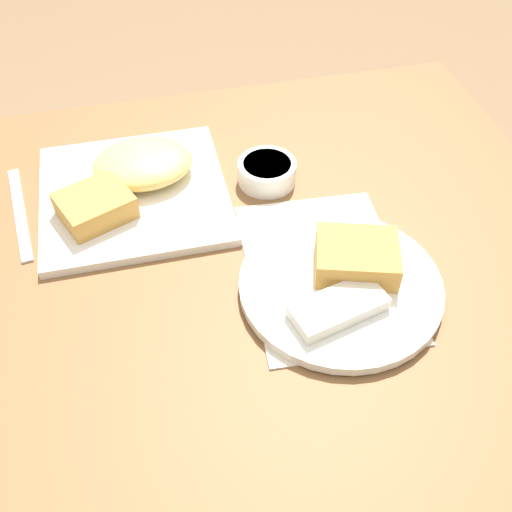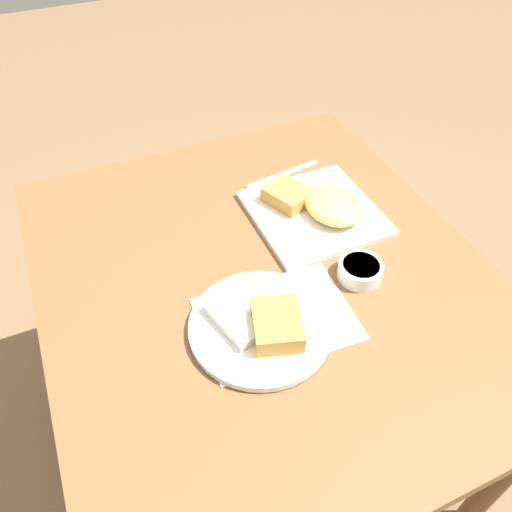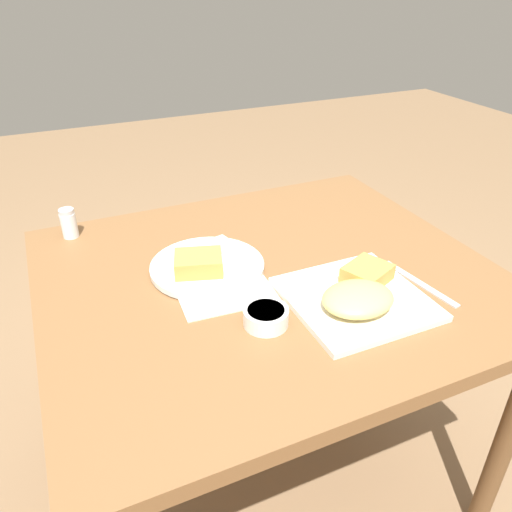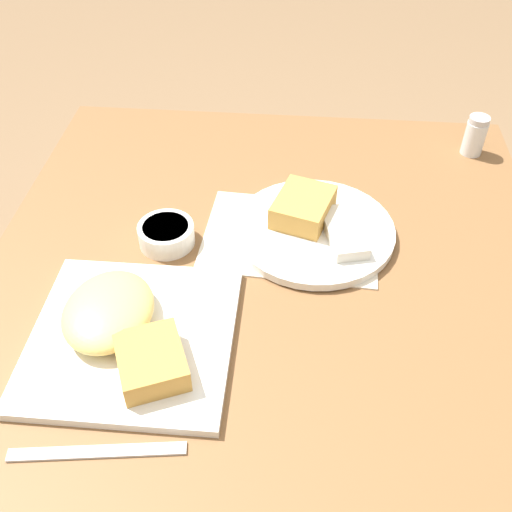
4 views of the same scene
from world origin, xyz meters
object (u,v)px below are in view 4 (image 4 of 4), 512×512
(plate_square_near, at_px, (126,330))
(salt_shaker, at_px, (474,138))
(plate_oval_far, at_px, (314,225))
(sauce_ramekin, at_px, (166,234))
(butter_knife, at_px, (97,452))

(plate_square_near, xyz_separation_m, salt_shaker, (-0.52, 0.56, 0.01))
(plate_oval_far, height_order, salt_shaker, salt_shaker)
(sauce_ramekin, bearing_deg, plate_oval_far, 100.66)
(plate_oval_far, relative_size, butter_knife, 1.26)
(plate_square_near, relative_size, plate_oval_far, 1.04)
(salt_shaker, distance_m, butter_knife, 0.89)
(butter_knife, bearing_deg, salt_shaker, 43.74)
(sauce_ramekin, distance_m, salt_shaker, 0.63)
(salt_shaker, bearing_deg, sauce_ramekin, -59.96)
(sauce_ramekin, xyz_separation_m, salt_shaker, (-0.31, 0.54, 0.02))
(salt_shaker, bearing_deg, butter_knife, -38.66)
(plate_square_near, relative_size, salt_shaker, 3.53)
(sauce_ramekin, relative_size, salt_shaker, 1.15)
(plate_square_near, distance_m, sauce_ramekin, 0.21)
(plate_oval_far, xyz_separation_m, sauce_ramekin, (0.04, -0.24, 0.00))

